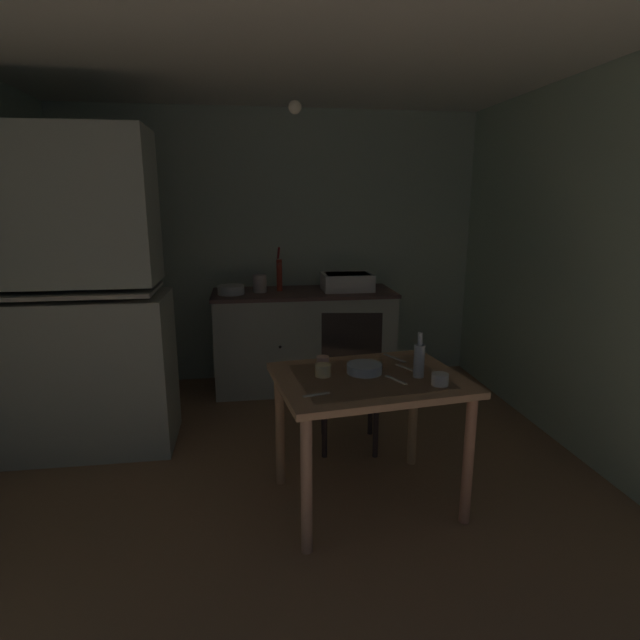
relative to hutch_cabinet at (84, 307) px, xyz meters
The scene contains 22 objects.
ground_plane 1.73m from the hutch_cabinet, 19.14° to the right, with size 4.77×4.77×0.00m, color #916D4F.
wall_back 1.89m from the hutch_cabinet, 44.72° to the left, with size 3.87×0.10×2.47m, color #B2C4AE.
wall_right 3.31m from the hutch_cabinet, ahead, with size 0.10×3.57×2.47m, color #AEC9AE.
ceiling_slab 2.08m from the hutch_cabinet, 19.14° to the right, with size 3.87×3.57×0.10m, color silver.
hutch_cabinet is the anchor object (origin of this frame).
counter_cabinet 1.91m from the hutch_cabinet, 31.30° to the left, with size 1.61×0.64×0.89m.
sink_basin 2.18m from the hutch_cabinet, 25.92° to the left, with size 0.44×0.34×0.15m.
hand_pump 1.68m from the hutch_cabinet, 36.32° to the left, with size 0.05×0.27×0.39m.
mixing_bowl_counter 1.30m from the hutch_cabinet, 44.07° to the left, with size 0.23×0.23×0.08m, color white.
stoneware_crock 1.52m from the hutch_cabinet, 39.21° to the left, with size 0.12×0.12×0.15m, color beige.
dining_table 1.98m from the hutch_cabinet, 28.88° to the right, with size 1.08×0.88×0.75m.
chair_far_side 1.82m from the hutch_cabinet, 10.96° to the right, with size 0.45×0.45×0.99m.
serving_bowl_wide 1.92m from the hutch_cabinet, 27.45° to the right, with size 0.19×0.19×0.05m, color #9EB2C6.
mug_dark 1.73m from the hutch_cabinet, 31.62° to the right, with size 0.08×0.08×0.07m, color beige.
teacup_mint 2.33m from the hutch_cabinet, 28.79° to the right, with size 0.09×0.09×0.06m, color white.
mug_tall 1.68m from the hutch_cabinet, 28.12° to the right, with size 0.07×0.07×0.07m, color tan.
glass_bottle 2.20m from the hutch_cabinet, 26.67° to the right, with size 0.06×0.06×0.25m.
table_knife 2.05m from the hutch_cabinet, 18.67° to the right, with size 0.19×0.02×0.01m, color silver.
teaspoon_near_bowl 2.13m from the hutch_cabinet, 23.50° to the right, with size 0.16×0.02×0.01m, color beige.
teaspoon_by_cup 2.11m from the hutch_cabinet, 29.17° to the right, with size 0.16×0.02×0.01m, color beige.
serving_spoon 1.82m from the hutch_cabinet, 40.04° to the right, with size 0.14×0.02×0.01m, color beige.
pendant_bulb 1.86m from the hutch_cabinet, 12.95° to the right, with size 0.08×0.08×0.08m, color #F9EFCC.
Camera 1 is at (-0.27, -2.99, 1.68)m, focal length 28.41 mm.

